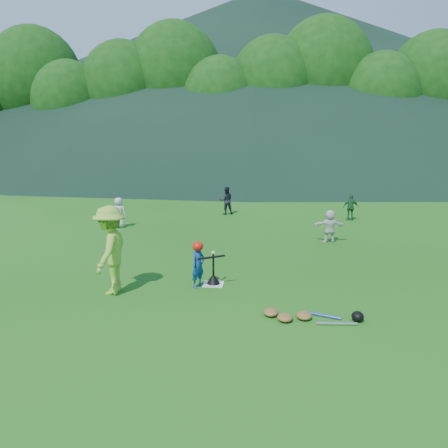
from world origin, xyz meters
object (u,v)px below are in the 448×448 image
Objects in this scene: fielder_b at (226,201)px; equipment_pile at (304,316)px; home_plate at (213,284)px; fielder_c at (351,207)px; adult_coach at (110,250)px; batter_child at (198,265)px; batting_tee at (213,279)px; fielder_a at (119,213)px; fielder_d at (330,226)px.

equipment_pile is at bearing 85.58° from fielder_b.
home_plate is 0.43× the size of fielder_c.
batter_child is at bearing 106.10° from adult_coach.
fielder_a is at bearing 124.95° from batting_tee.
fielder_c reaches higher than equipment_pile.
fielder_d is at bearing 134.10° from adult_coach.
fielder_b is 5.18m from fielder_c.
fielder_b is 1.15× the size of fielder_d.
fielder_a is 1.64× the size of batting_tee.
fielder_a is (-4.23, 6.05, 0.55)m from home_plate.
home_plate is 0.43× the size of fielder_d.
fielder_a is at bearing 124.95° from home_plate.
fielder_a is at bearing 64.18° from batter_child.
fielder_b is 11.32m from equipment_pile.
equipment_pile is (1.87, -1.76, -0.06)m from batting_tee.
adult_coach is 2.35m from batting_tee.
adult_coach is 4.18m from equipment_pile.
adult_coach is at bearing 51.05° from fielder_c.
batting_tee is 2.57m from equipment_pile.
home_plate is 0.62m from batter_child.
adult_coach is (-1.77, -0.52, 0.43)m from batter_child.
fielder_d is at bearing 67.99° from fielder_c.
fielder_b is at bearing 93.41° from home_plate.
batter_child is 0.56× the size of equipment_pile.
equipment_pile reaches higher than home_plate.
adult_coach is 1.79× the size of fielder_d.
fielder_d is at bearing 78.15° from equipment_pile.
fielder_a is (-3.91, 6.26, 0.05)m from batter_child.
batting_tee is (2.08, 0.73, -0.81)m from adult_coach.
fielder_c is (4.54, 8.32, 0.52)m from home_plate.
adult_coach is 10.14m from fielder_b.
equipment_pile is (1.87, -1.76, 0.06)m from home_plate.
fielder_c is 4.17m from fielder_d.
fielder_a is 4.90m from fielder_b.
fielder_b reaches higher than fielder_d.
fielder_c is at bearing -156.92° from fielder_a.
fielder_c reaches higher than batting_tee.
fielder_b reaches higher than batting_tee.
fielder_b is at bearing 33.61° from batter_child.
fielder_d is (5.25, 5.11, -0.41)m from adult_coach.
fielder_d is 6.29m from equipment_pile.
fielder_c reaches higher than batter_child.
batting_tee reaches higher than home_plate.
batting_tee is at bearing 109.11° from adult_coach.
adult_coach is 1.56× the size of fielder_b.
batter_child is 0.96× the size of fielder_d.
fielder_c is at bearing 2.53° from batter_child.
home_plate is at bearing -23.67° from batter_child.
adult_coach is at bearing 64.49° from fielder_b.
home_plate is at bearing 109.11° from adult_coach.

